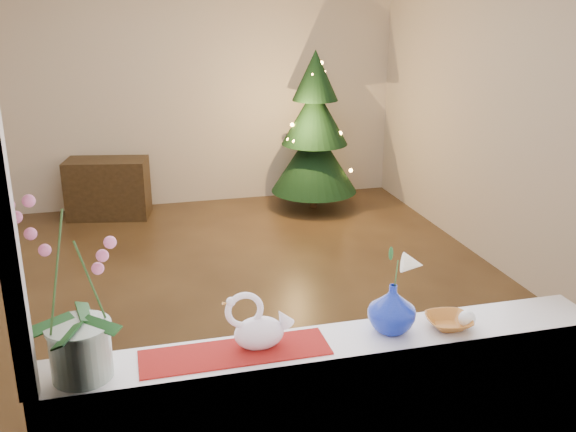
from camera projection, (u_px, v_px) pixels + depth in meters
name	position (u px, v px, depth m)	size (l,w,h in m)	color
ground	(233.00, 295.00, 4.92)	(5.00, 5.00, 0.00)	#322214
wall_back	(189.00, 80.00, 6.78)	(4.50, 0.10, 2.70)	beige
wall_front	(348.00, 248.00, 2.20)	(4.50, 0.10, 2.70)	beige
wall_right	(512.00, 108.00, 5.02)	(0.10, 5.00, 2.70)	beige
windowsill	(333.00, 345.00, 2.46)	(2.20, 0.26, 0.04)	white
window_frame	(348.00, 146.00, 2.11)	(2.22, 0.06, 1.60)	white
runner	(235.00, 353.00, 2.36)	(0.70, 0.20, 0.01)	maroon
orchid_pot	(73.00, 290.00, 2.11)	(0.23, 0.23, 0.66)	silver
swan	(259.00, 321.00, 2.37)	(0.26, 0.12, 0.22)	white
blue_vase	(392.00, 305.00, 2.49)	(0.22, 0.22, 0.23)	navy
lily	(395.00, 258.00, 2.42)	(0.12, 0.07, 0.17)	white
paperweight	(467.00, 319.00, 2.55)	(0.07, 0.07, 0.07)	white
amber_dish	(449.00, 323.00, 2.55)	(0.15, 0.15, 0.04)	#A46020
xmas_tree	(315.00, 131.00, 6.73)	(0.92, 0.92, 1.68)	black
side_table	(108.00, 188.00, 6.62)	(0.81, 0.41, 0.61)	black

